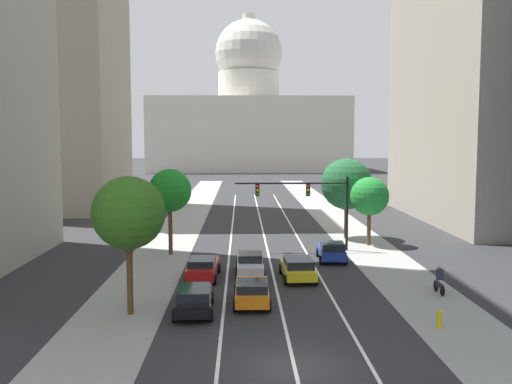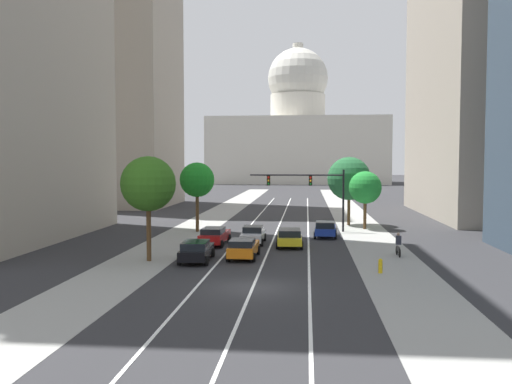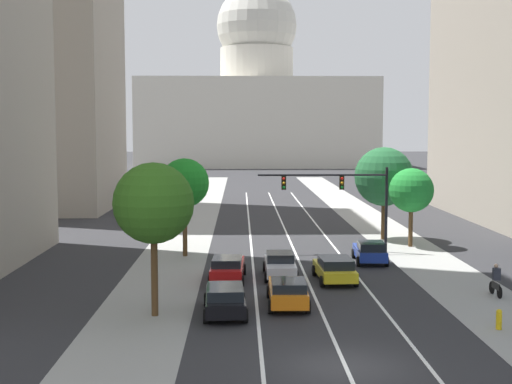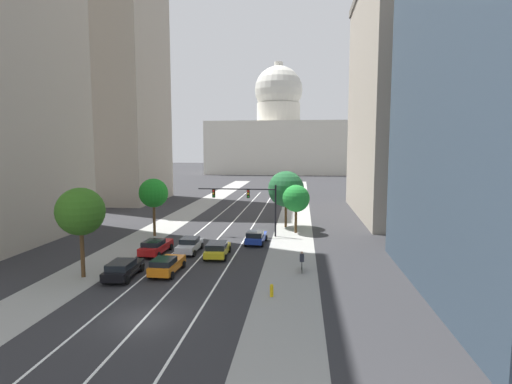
% 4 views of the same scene
% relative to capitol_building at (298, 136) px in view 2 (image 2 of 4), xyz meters
% --- Properties ---
extents(ground_plane, '(400.00, 400.00, 0.00)m').
position_rel_capitol_building_xyz_m(ground_plane, '(0.00, -99.96, -14.57)').
color(ground_plane, '#2B2B2D').
extents(sidewalk_left, '(4.66, 130.00, 0.01)m').
position_rel_capitol_building_xyz_m(sidewalk_left, '(-8.47, -104.96, -14.56)').
color(sidewalk_left, gray).
rests_on(sidewalk_left, ground).
extents(sidewalk_right, '(4.66, 130.00, 0.01)m').
position_rel_capitol_building_xyz_m(sidewalk_right, '(8.47, -104.96, -14.56)').
color(sidewalk_right, gray).
rests_on(sidewalk_right, ground).
extents(lane_stripe_left, '(0.16, 90.00, 0.01)m').
position_rel_capitol_building_xyz_m(lane_stripe_left, '(-3.07, -114.96, -14.56)').
color(lane_stripe_left, white).
rests_on(lane_stripe_left, ground).
extents(lane_stripe_center, '(0.16, 90.00, 0.01)m').
position_rel_capitol_building_xyz_m(lane_stripe_center, '(0.00, -114.96, -14.56)').
color(lane_stripe_center, white).
rests_on(lane_stripe_center, ground).
extents(lane_stripe_right, '(0.16, 90.00, 0.01)m').
position_rel_capitol_building_xyz_m(lane_stripe_right, '(3.07, -114.96, -14.56)').
color(lane_stripe_right, white).
rests_on(lane_stripe_right, ground).
extents(office_tower_far_left, '(17.01, 18.69, 51.91)m').
position_rel_capitol_building_xyz_m(office_tower_far_left, '(-26.11, -87.83, 11.42)').
color(office_tower_far_left, '#9E9384').
rests_on(office_tower_far_left, ground).
extents(office_tower_far_right, '(15.45, 30.36, 34.87)m').
position_rel_capitol_building_xyz_m(office_tower_far_right, '(25.35, -99.16, 2.90)').
color(office_tower_far_right, '#9E9384').
rests_on(office_tower_far_right, ground).
extents(capitol_building, '(54.03, 27.57, 43.21)m').
position_rel_capitol_building_xyz_m(capitol_building, '(0.00, 0.00, 0.00)').
color(capitol_building, beige).
rests_on(capitol_building, ground).
extents(car_blue, '(2.17, 4.20, 1.48)m').
position_rel_capitol_building_xyz_m(car_blue, '(4.60, -120.13, -13.80)').
color(car_blue, '#1E389E').
rests_on(car_blue, ground).
extents(car_black, '(2.18, 4.68, 1.44)m').
position_rel_capitol_building_xyz_m(car_black, '(-4.60, -132.68, -13.80)').
color(car_black, black).
rests_on(car_black, ground).
extents(car_white, '(1.94, 4.44, 1.45)m').
position_rel_capitol_building_xyz_m(car_white, '(-1.53, -124.31, -13.81)').
color(car_white, silver).
rests_on(car_white, ground).
extents(car_red, '(2.14, 4.85, 1.47)m').
position_rel_capitol_building_xyz_m(car_red, '(-4.61, -125.37, -13.80)').
color(car_red, red).
rests_on(car_red, ground).
extents(car_orange, '(2.05, 4.55, 1.45)m').
position_rel_capitol_building_xyz_m(car_orange, '(-1.54, -131.19, -13.81)').
color(car_orange, orange).
rests_on(car_orange, ground).
extents(car_yellow, '(2.25, 4.56, 1.43)m').
position_rel_capitol_building_xyz_m(car_yellow, '(1.54, -125.64, -13.80)').
color(car_yellow, yellow).
rests_on(car_yellow, ground).
extents(traffic_signal_mast, '(9.18, 0.39, 6.05)m').
position_rel_capitol_building_xyz_m(traffic_signal_mast, '(3.38, -116.21, -10.19)').
color(traffic_signal_mast, black).
rests_on(traffic_signal_mast, ground).
extents(fire_hydrant, '(0.26, 0.35, 0.91)m').
position_rel_capitol_building_xyz_m(fire_hydrant, '(7.42, -135.39, -14.10)').
color(fire_hydrant, yellow).
rests_on(fire_hydrant, ground).
extents(cyclist, '(0.37, 1.70, 1.72)m').
position_rel_capitol_building_xyz_m(cyclist, '(9.50, -129.35, -13.72)').
color(cyclist, black).
rests_on(cyclist, ground).
extents(street_tree_near_right, '(4.64, 4.64, 7.31)m').
position_rel_capitol_building_xyz_m(street_tree_near_right, '(7.41, -110.49, -9.59)').
color(street_tree_near_right, '#51381E').
rests_on(street_tree_near_right, ground).
extents(street_tree_mid_right, '(3.27, 3.27, 5.85)m').
position_rel_capitol_building_xyz_m(street_tree_mid_right, '(8.76, -113.90, -10.38)').
color(street_tree_mid_right, '#51381E').
rests_on(street_tree_mid_right, ground).
extents(street_tree_near_left, '(3.77, 3.77, 7.21)m').
position_rel_capitol_building_xyz_m(street_tree_near_left, '(-7.89, -132.78, -9.27)').
color(street_tree_near_left, '#51381E').
rests_on(street_tree_near_left, ground).
extents(street_tree_mid_left, '(3.36, 3.36, 6.74)m').
position_rel_capitol_building_xyz_m(street_tree_mid_left, '(-7.68, -117.40, -9.54)').
color(street_tree_mid_left, '#51381E').
rests_on(street_tree_mid_left, ground).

